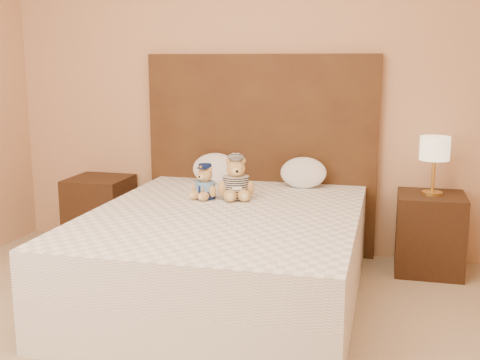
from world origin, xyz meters
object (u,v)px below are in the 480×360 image
bed (225,255)px  pillow_left (215,167)px  nightstand_right (430,233)px  pillow_right (303,171)px  nightstand_left (100,212)px  teddy_police (205,182)px  teddy_prisoner (236,178)px  lamp (435,151)px

bed → pillow_left: bearing=110.4°
nightstand_right → pillow_right: size_ratio=1.65×
pillow_right → nightstand_left: bearing=-178.9°
nightstand_left → nightstand_right: size_ratio=1.00×
pillow_left → pillow_right: 0.67m
nightstand_left → pillow_left: pillow_left is taller
teddy_police → pillow_right: pillow_right is taller
pillow_left → teddy_prisoner: bearing=-59.2°
bed → teddy_prisoner: teddy_prisoner is taller
nightstand_right → lamp: size_ratio=1.38×
lamp → teddy_prisoner: (-1.27, -0.45, -0.16)m
bed → lamp: size_ratio=5.00×
teddy_police → pillow_left: 0.53m
lamp → teddy_prisoner: lamp is taller
bed → nightstand_left: bearing=147.4°
nightstand_left → teddy_police: size_ratio=2.39×
pillow_left → pillow_right: bearing=0.0°
nightstand_left → pillow_left: (0.94, 0.03, 0.40)m
teddy_prisoner → pillow_right: (0.38, 0.48, -0.02)m
nightstand_left → pillow_right: size_ratio=1.65×
nightstand_left → pillow_right: pillow_right is taller
nightstand_right → teddy_prisoner: teddy_prisoner is taller
pillow_left → pillow_right: pillow_left is taller
nightstand_right → teddy_police: (-1.47, -0.49, 0.39)m
teddy_prisoner → pillow_right: size_ratio=0.85×
bed → teddy_prisoner: (-0.02, 0.35, 0.42)m
teddy_prisoner → pillow_left: bearing=100.9°
nightstand_left → pillow_left: bearing=1.8°
nightstand_right → bed: bearing=-147.4°
pillow_left → lamp: bearing=-1.1°
lamp → teddy_police: (-1.47, -0.49, -0.18)m
nightstand_right → teddy_police: bearing=-161.4°
teddy_prisoner → pillow_left: teddy_prisoner is taller
nightstand_right → lamp: (-0.00, 0.00, 0.57)m
nightstand_right → lamp: lamp is taller
bed → lamp: 1.59m
lamp → teddy_police: size_ratio=1.74×
nightstand_left → teddy_police: (1.03, -0.49, 0.39)m
nightstand_right → nightstand_left: bearing=180.0°
lamp → pillow_right: bearing=178.1°
lamp → pillow_right: lamp is taller
nightstand_left → teddy_prisoner: teddy_prisoner is taller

